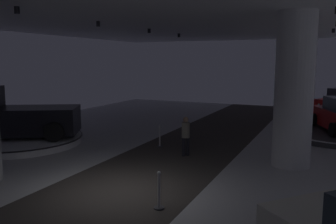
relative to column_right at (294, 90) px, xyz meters
name	(u,v)px	position (x,y,z in m)	size (l,w,h in m)	color
ground	(119,192)	(-4.29, -4.82, -2.77)	(24.00, 44.00, 0.06)	#B2B2B7
column_right	(294,90)	(0.00, 0.00, 0.00)	(1.35, 1.35, 5.50)	silver
display_platform_mid_left	(19,140)	(-11.70, -1.57, -2.57)	(5.68, 5.68, 0.33)	silver
pickup_truck_mid_left	(11,117)	(-11.98, -1.73, -1.48)	(5.65, 4.52, 2.30)	black
visitor_walking_near	(186,134)	(-3.98, -0.33, -1.84)	(0.32, 0.32, 1.59)	black
stanchion_a	(159,195)	(-2.69, -5.42, -2.38)	(0.28, 0.28, 1.01)	#333338
stanchion_b	(160,139)	(-5.57, 0.58, -2.38)	(0.28, 0.28, 1.01)	#333338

